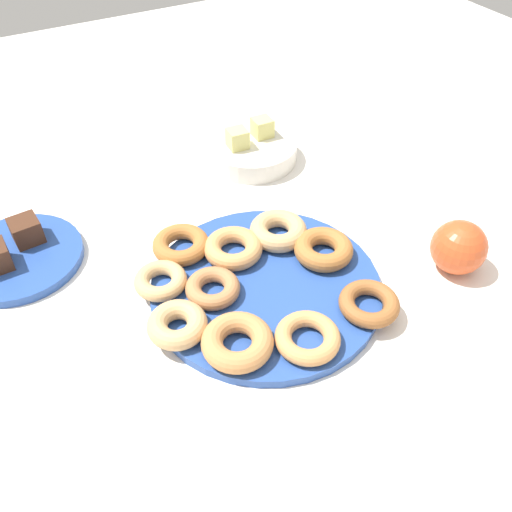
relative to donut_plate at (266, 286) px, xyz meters
The scene contains 18 objects.
ground_plane 0.01m from the donut_plate, ahead, with size 2.40×2.40×0.00m, color white.
donut_plate is the anchor object (origin of this frame).
donut_0 0.11m from the donut_plate, 49.41° to the left, with size 0.09×0.09×0.03m, color tan.
donut_1 0.12m from the donut_plate, 93.00° to the right, with size 0.09×0.09×0.02m, color tan.
donut_2 0.15m from the donut_plate, 123.06° to the left, with size 0.09×0.09×0.03m, color #AD6B33.
donut_3 0.08m from the donut_plate, 166.84° to the left, with size 0.08×0.08×0.02m, color #B27547.
donut_4 0.15m from the donut_plate, 153.44° to the left, with size 0.08×0.08×0.02m, color tan.
donut_5 0.15m from the donut_plate, behind, with size 0.08×0.08×0.03m, color tan.
donut_6 0.11m from the donut_plate, ahead, with size 0.09×0.09×0.03m, color #AD6B33.
donut_7 0.15m from the donut_plate, 48.18° to the right, with size 0.09×0.09×0.02m, color #995B2D.
donut_8 0.13m from the donut_plate, 136.74° to the right, with size 0.10×0.10×0.03m, color #C6844C.
donut_9 0.08m from the donut_plate, 100.21° to the left, with size 0.09×0.09×0.03m, color tan.
cake_plate 0.39m from the donut_plate, 142.10° to the left, with size 0.20×0.20×0.01m, color #284C9E.
brownie_far 0.39m from the donut_plate, 136.94° to the left, with size 0.04×0.04×0.04m, color #472819.
fruit_bowl 0.35m from the donut_plate, 64.90° to the left, with size 0.17×0.17×0.04m, color silver.
melon_chunk_left 0.34m from the donut_plate, 69.55° to the left, with size 0.04×0.04×0.04m, color #DBD67A.
melon_chunk_right 0.38m from the donut_plate, 61.54° to the left, with size 0.04×0.04×0.04m, color #DBD67A.
apple 0.30m from the donut_plate, 19.38° to the right, with size 0.08×0.08×0.08m, color #CC4C23.
Camera 1 is at (-0.28, -0.47, 0.59)m, focal length 37.47 mm.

